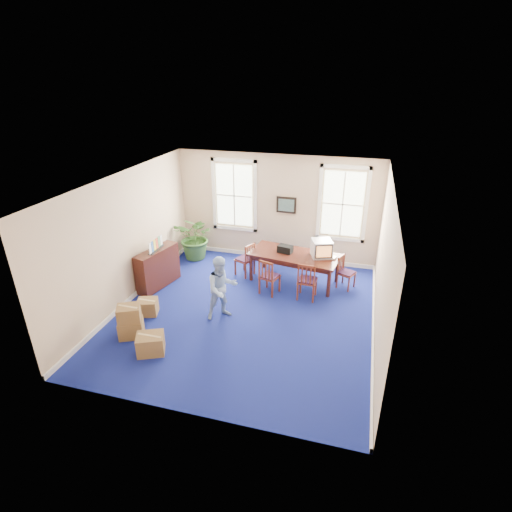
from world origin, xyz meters
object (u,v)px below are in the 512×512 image
(chair_near_left, at_px, (270,276))
(credenza, at_px, (158,269))
(crt_tv, at_px, (322,248))
(conference_table, at_px, (294,268))
(potted_plant, at_px, (196,237))
(cardboard_boxes, at_px, (140,319))
(man, at_px, (222,288))

(chair_near_left, distance_m, credenza, 2.98)
(crt_tv, distance_m, chair_near_left, 1.57)
(crt_tv, xyz_separation_m, chair_near_left, (-1.19, -0.87, -0.55))
(conference_table, xyz_separation_m, potted_plant, (-3.15, 0.67, 0.29))
(conference_table, distance_m, cardboard_boxes, 4.34)
(crt_tv, relative_size, credenza, 0.41)
(man, bearing_deg, chair_near_left, 21.14)
(chair_near_left, distance_m, man, 1.63)
(man, relative_size, potted_plant, 1.10)
(crt_tv, height_order, credenza, crt_tv)
(crt_tv, relative_size, chair_near_left, 0.56)
(man, bearing_deg, crt_tv, 9.54)
(credenza, xyz_separation_m, potted_plant, (0.29, 1.93, 0.17))
(potted_plant, bearing_deg, credenza, -98.50)
(man, bearing_deg, potted_plant, 83.87)
(cardboard_boxes, bearing_deg, potted_plant, 95.56)
(conference_table, relative_size, crt_tv, 4.34)
(chair_near_left, height_order, credenza, credenza)
(credenza, bearing_deg, chair_near_left, 22.24)
(potted_plant, bearing_deg, conference_table, -12.00)
(conference_table, xyz_separation_m, man, (-1.28, -2.21, 0.36))
(conference_table, relative_size, cardboard_boxes, 1.73)
(man, height_order, cardboard_boxes, man)
(chair_near_left, distance_m, potted_plant, 3.05)
(credenza, distance_m, cardboard_boxes, 2.20)
(man, xyz_separation_m, potted_plant, (-1.87, 2.88, -0.07))
(conference_table, height_order, man, man)
(credenza, relative_size, potted_plant, 0.96)
(crt_tv, bearing_deg, conference_table, 164.32)
(conference_table, xyz_separation_m, credenza, (-3.44, -1.26, 0.12))
(credenza, height_order, cardboard_boxes, credenza)
(credenza, bearing_deg, man, -10.05)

